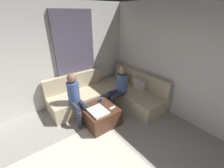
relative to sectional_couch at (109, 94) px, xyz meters
name	(u,v)px	position (x,y,z in m)	size (l,w,h in m)	color
wall_back	(215,72)	(2.08, 1.06, 1.07)	(6.00, 0.12, 2.70)	silver
wall_left	(22,64)	(-0.86, -1.88, 1.07)	(0.12, 6.00, 2.70)	silver
curtain_panel	(76,59)	(-0.76, -0.58, 0.97)	(0.06, 1.10, 2.50)	#595166
sectional_couch	(109,94)	(0.00, 0.00, 0.00)	(2.10, 2.55, 0.87)	#C6B593
ottoman	(100,115)	(0.59, -0.70, -0.07)	(0.76, 0.76, 0.42)	#4C2D1E
folded_blanket	(98,111)	(0.69, -0.82, 0.16)	(0.44, 0.36, 0.04)	white
coffee_mug	(101,100)	(0.37, -0.52, 0.19)	(0.08, 0.08, 0.10)	#334C72
game_remote	(112,108)	(0.77, -0.48, 0.15)	(0.05, 0.15, 0.02)	white
person_on_couch_back	(119,86)	(0.36, 0.06, 0.38)	(0.30, 0.60, 1.20)	#2D3347
person_on_couch_side	(76,96)	(0.15, -1.08, 0.38)	(0.60, 0.30, 1.20)	#2D3347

